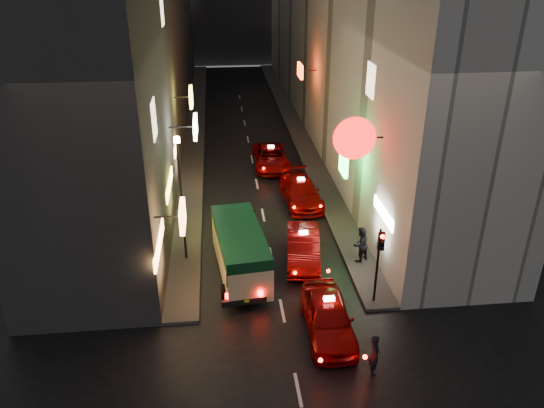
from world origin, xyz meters
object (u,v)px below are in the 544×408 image
object	(u,v)px
pedestrian_crossing	(375,352)
traffic_light	(380,251)
lamp_post	(181,192)
minibus	(240,247)
taxi_near	(328,314)

from	to	relation	value
pedestrian_crossing	traffic_light	xyz separation A→B (m)	(1.17, 3.90, 1.76)
traffic_light	lamp_post	distance (m)	9.42
minibus	lamp_post	distance (m)	3.76
traffic_light	lamp_post	bearing A→B (deg)	151.09
pedestrian_crossing	traffic_light	distance (m)	4.43
traffic_light	pedestrian_crossing	bearing A→B (deg)	-106.67
traffic_light	lamp_post	size ratio (longest dim) A/B	0.56
taxi_near	pedestrian_crossing	size ratio (longest dim) A/B	3.09
pedestrian_crossing	lamp_post	bearing A→B (deg)	46.45
pedestrian_crossing	lamp_post	world-z (taller)	lamp_post
minibus	lamp_post	world-z (taller)	lamp_post
minibus	pedestrian_crossing	distance (m)	8.17
pedestrian_crossing	lamp_post	size ratio (longest dim) A/B	0.30
taxi_near	lamp_post	size ratio (longest dim) A/B	0.91
taxi_near	traffic_light	distance (m)	3.35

